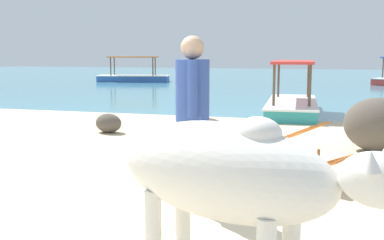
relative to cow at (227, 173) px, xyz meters
The scene contains 10 objects.
sand_beach 1.98m from the cow, 162.13° to the left, with size 18.00×14.00×0.04m, color beige.
water_surface 22.64m from the cow, 94.42° to the left, with size 60.00×36.00×0.03m, color teal.
cow is the anchor object (origin of this frame).
deck_chair_far 2.62m from the cow, 79.53° to the left, with size 0.91×0.79×0.68m.
person_standing 1.60m from the cow, 113.54° to the left, with size 0.32×0.49×1.62m.
shore_rock_large 5.95m from the cow, 123.06° to the left, with size 0.53×0.38×0.35m, color brown.
shore_rock_medium 4.70m from the cow, 73.25° to the left, with size 1.04×0.73×0.81m, color brown.
shore_rock_small 4.80m from the cow, 105.66° to the left, with size 0.71×0.52×0.39m, color brown.
boat_teal 8.73m from the cow, 91.14° to the left, with size 1.33×3.72×1.29m.
boat_blue 21.48m from the cow, 114.52° to the left, with size 3.83×1.86×1.29m.
Camera 1 is at (2.30, -3.31, 1.51)m, focal length 43.57 mm.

